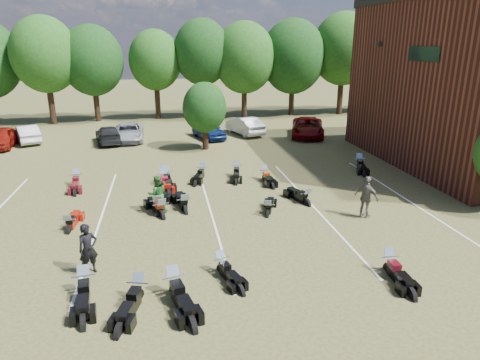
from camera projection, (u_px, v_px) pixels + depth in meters
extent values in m
plane|color=brown|center=(291.00, 235.00, 17.76)|extent=(160.00, 160.00, 0.00)
imported|color=maroon|center=(2.00, 138.00, 32.18)|extent=(1.96, 4.47, 1.50)
imported|color=#B4B4B8|center=(27.00, 134.00, 33.82)|extent=(3.07, 4.52, 1.41)
imported|color=#919399|center=(129.00, 132.00, 34.47)|extent=(2.44, 5.03, 1.38)
imported|color=black|center=(108.00, 135.00, 33.75)|extent=(2.66, 4.79, 1.31)
imported|color=navy|center=(209.00, 130.00, 35.30)|extent=(2.88, 4.56, 1.45)
imported|color=beige|center=(245.00, 126.00, 36.85)|extent=(2.91, 4.84, 1.51)
imported|color=#5A0505|center=(308.00, 127.00, 36.07)|extent=(4.15, 6.11, 1.55)
imported|color=#3A3A3F|center=(398.00, 124.00, 37.59)|extent=(4.08, 5.89, 1.58)
imported|color=black|center=(88.00, 249.00, 14.58)|extent=(0.79, 0.70, 1.81)
imported|color=#256124|center=(157.00, 194.00, 19.82)|extent=(0.94, 0.77, 1.80)
imported|color=#605A52|center=(366.00, 197.00, 19.27)|extent=(1.03, 1.20, 1.93)
cube|color=black|center=(379.00, 44.00, 28.24)|extent=(0.30, 0.40, 0.30)
cube|color=black|center=(423.00, 54.00, 23.73)|extent=(0.06, 3.00, 0.80)
cylinder|color=black|center=(48.00, 102.00, 41.63)|extent=(0.58, 0.58, 4.08)
ellipsoid|color=#1E4C19|center=(42.00, 56.00, 40.31)|extent=(6.00, 6.00, 6.90)
cylinder|color=black|center=(101.00, 101.00, 42.46)|extent=(0.57, 0.58, 4.08)
ellipsoid|color=#1E4C19|center=(97.00, 56.00, 41.14)|extent=(6.00, 6.00, 6.90)
cylinder|color=black|center=(153.00, 100.00, 43.29)|extent=(0.57, 0.58, 4.08)
ellipsoid|color=#1E4C19|center=(150.00, 56.00, 41.97)|extent=(6.00, 6.00, 6.90)
cylinder|color=black|center=(202.00, 99.00, 44.13)|extent=(0.58, 0.58, 4.08)
ellipsoid|color=#1E4C19|center=(201.00, 55.00, 42.80)|extent=(6.00, 6.00, 6.90)
cylinder|color=black|center=(249.00, 98.00, 44.96)|extent=(0.57, 0.58, 4.08)
ellipsoid|color=#1E4C19|center=(250.00, 55.00, 43.64)|extent=(6.00, 6.00, 6.90)
cylinder|color=black|center=(295.00, 97.00, 45.79)|extent=(0.57, 0.58, 4.08)
ellipsoid|color=#1E4C19|center=(297.00, 55.00, 44.47)|extent=(6.00, 6.00, 6.90)
cylinder|color=black|center=(339.00, 96.00, 46.62)|extent=(0.57, 0.58, 4.08)
ellipsoid|color=#1E4C19|center=(342.00, 55.00, 45.30)|extent=(6.00, 6.00, 6.90)
cylinder|color=black|center=(382.00, 95.00, 47.46)|extent=(0.58, 0.58, 4.08)
ellipsoid|color=#1E4C19|center=(386.00, 55.00, 46.13)|extent=(6.00, 6.00, 6.90)
cylinder|color=black|center=(423.00, 94.00, 48.29)|extent=(0.58, 0.58, 4.08)
ellipsoid|color=#1E4C19|center=(428.00, 54.00, 46.96)|extent=(6.00, 6.00, 6.90)
cylinder|color=black|center=(205.00, 137.00, 31.65)|extent=(0.24, 0.24, 1.90)
sphere|color=#1E4C19|center=(205.00, 108.00, 30.99)|extent=(3.20, 3.20, 3.20)
cube|color=silver|center=(100.00, 220.00, 19.23)|extent=(0.10, 14.00, 0.01)
cube|color=silver|center=(211.00, 212.00, 20.07)|extent=(0.10, 14.00, 0.01)
cube|color=silver|center=(313.00, 206.00, 20.90)|extent=(0.10, 14.00, 0.01)
cube|color=silver|center=(406.00, 199.00, 21.73)|extent=(0.10, 14.00, 0.01)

